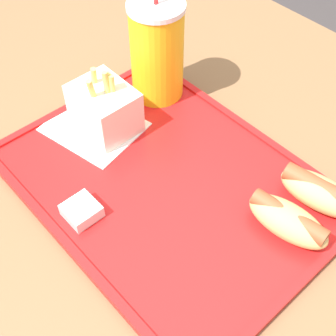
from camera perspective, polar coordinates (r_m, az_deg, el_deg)
The scene contains 8 objects.
dining_table at distance 1.04m, azimuth -2.29°, elevation -14.20°, with size 1.32×1.06×0.76m.
food_tray at distance 0.69m, azimuth -0.00°, elevation -1.86°, with size 0.48×0.35×0.01m.
paper_napkin at distance 0.77m, azimuth -8.89°, elevation 5.04°, with size 0.17×0.15×0.00m.
soda_cup at distance 0.78m, azimuth -1.36°, elevation 14.07°, with size 0.09×0.09×0.20m.
hot_dog_far at distance 0.68m, azimuth 17.98°, elevation -2.79°, with size 0.12×0.07×0.05m.
hot_dog_near at distance 0.64m, azimuth 14.40°, elevation -6.17°, with size 0.12×0.07×0.04m.
fries_carton at distance 0.74m, azimuth -7.72°, elevation 7.23°, with size 0.10×0.08×0.11m.
sauce_cup_mayo at distance 0.65m, azimuth -10.50°, elevation -5.11°, with size 0.05×0.05×0.02m.
Camera 1 is at (0.36, -0.28, 1.31)m, focal length 50.00 mm.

